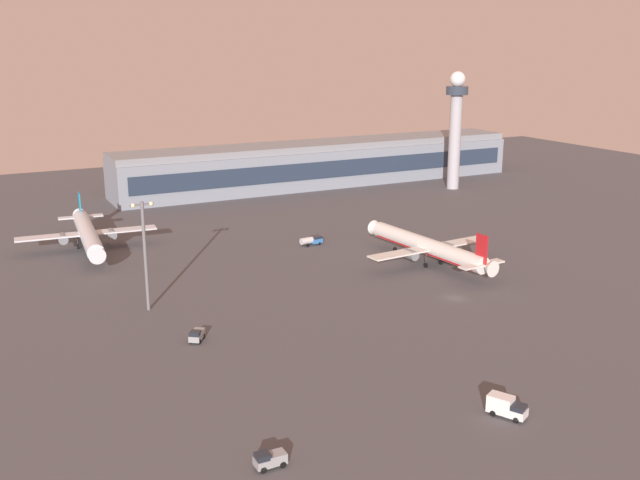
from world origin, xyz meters
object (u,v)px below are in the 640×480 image
(airplane_terminal_side, at_px, (428,247))
(catering_truck, at_px, (506,406))
(cargo_loader, at_px, (197,335))
(apron_light_west, at_px, (145,248))
(airplane_mid_apron, at_px, (87,233))
(maintenance_van, at_px, (270,459))
(control_tower, at_px, (456,122))
(fuel_truck, at_px, (312,240))

(airplane_terminal_side, relative_size, catering_truck, 7.36)
(cargo_loader, xyz_separation_m, apron_light_west, (-3.68, 20.18, 11.92))
(cargo_loader, bearing_deg, airplane_mid_apron, -50.03)
(catering_truck, distance_m, apron_light_west, 77.12)
(cargo_loader, relative_size, catering_truck, 0.74)
(airplane_mid_apron, relative_size, apron_light_west, 2.04)
(maintenance_van, distance_m, apron_light_west, 65.26)
(cargo_loader, relative_size, apron_light_west, 0.20)
(control_tower, bearing_deg, airplane_terminal_side, -130.71)
(fuel_truck, bearing_deg, catering_truck, -17.31)
(control_tower, xyz_separation_m, fuel_truck, (-82.53, -46.77, -23.25))
(apron_light_west, bearing_deg, catering_truck, -62.61)
(fuel_truck, xyz_separation_m, maintenance_van, (-52.84, -93.12, -0.19))
(control_tower, height_order, maintenance_van, control_tower)
(maintenance_van, relative_size, cargo_loader, 0.92)
(control_tower, xyz_separation_m, apron_light_west, (-134.42, -75.74, -11.51))
(airplane_terminal_side, xyz_separation_m, airplane_mid_apron, (-72.04, 51.45, 0.13))
(airplane_terminal_side, bearing_deg, control_tower, 44.50)
(apron_light_west, bearing_deg, control_tower, 29.40)
(airplane_mid_apron, distance_m, apron_light_west, 52.54)
(cargo_loader, xyz_separation_m, catering_truck, (31.40, -47.52, 0.40))
(control_tower, distance_m, airplane_terminal_side, 101.55)
(control_tower, height_order, cargo_loader, control_tower)
(control_tower, bearing_deg, maintenance_van, -134.06)
(control_tower, xyz_separation_m, airplane_mid_apron, (-136.95, -23.98, -20.14))
(control_tower, relative_size, cargo_loader, 9.49)
(fuel_truck, height_order, cargo_loader, fuel_truck)
(control_tower, distance_m, cargo_loader, 163.84)
(airplane_terminal_side, height_order, airplane_mid_apron, airplane_mid_apron)
(control_tower, bearing_deg, catering_truck, -124.70)
(control_tower, relative_size, maintenance_van, 10.32)
(control_tower, relative_size, fuel_truck, 6.58)
(control_tower, xyz_separation_m, catering_truck, (-99.34, -143.44, -23.03))
(airplane_terminal_side, relative_size, apron_light_west, 1.98)
(maintenance_van, height_order, cargo_loader, same)
(control_tower, height_order, fuel_truck, control_tower)
(airplane_terminal_side, xyz_separation_m, fuel_truck, (-17.63, 28.66, -2.98))
(airplane_terminal_side, relative_size, fuel_truck, 6.88)
(airplane_mid_apron, bearing_deg, fuel_truck, 161.96)
(maintenance_van, xyz_separation_m, cargo_loader, (4.63, 43.97, 0.00))
(apron_light_west, bearing_deg, airplane_terminal_side, 0.26)
(maintenance_van, bearing_deg, catering_truck, -95.18)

